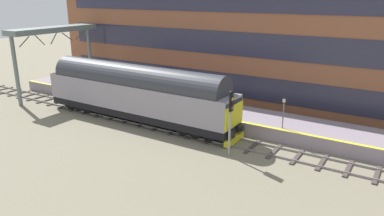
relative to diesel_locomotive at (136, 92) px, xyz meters
name	(u,v)px	position (x,y,z in m)	size (l,w,h in m)	color
ground_plane	(195,134)	(0.00, -5.53, -2.48)	(140.00, 140.00, 0.00)	gray
track_main	(195,133)	(0.00, -5.53, -2.42)	(2.50, 60.00, 0.15)	gray
station_platform	(218,115)	(3.60, -5.53, -1.98)	(4.00, 44.00, 1.01)	gray
station_building	(238,43)	(9.90, -4.14, 3.11)	(4.33, 41.52, 11.17)	brown
diesel_locomotive	(136,92)	(0.00, 0.00, 0.00)	(2.74, 17.81, 4.68)	black
signal_post_near	(231,115)	(-2.11, -9.45, 0.34)	(0.44, 0.22, 4.31)	gray
platform_number_sign	(284,108)	(2.08, -11.45, -0.04)	(0.10, 0.44, 2.18)	slate
waiting_passenger	(201,95)	(3.49, -4.01, -0.49)	(0.45, 0.48, 1.64)	#2A3432
overhead_footbridge	(53,35)	(2.05, 12.10, 3.63)	(9.30, 2.00, 6.89)	slate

